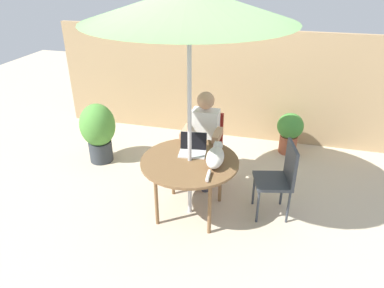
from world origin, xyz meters
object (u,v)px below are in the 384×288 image
(laptop, at_px, (193,147))
(cat, at_px, (215,156))
(potted_plant_by_chair, at_px, (98,130))
(patio_table, at_px, (190,164))
(chair_occupied, at_px, (207,140))
(person_seated, at_px, (204,134))
(chair_empty, at_px, (281,175))
(patio_umbrella, at_px, (189,4))
(potted_plant_near_fence, at_px, (290,131))

(laptop, bearing_deg, cat, -32.04)
(cat, height_order, potted_plant_by_chair, potted_plant_by_chair)
(patio_table, distance_m, potted_plant_by_chair, 1.82)
(patio_table, height_order, chair_occupied, chair_occupied)
(chair_occupied, relative_size, person_seated, 0.73)
(chair_occupied, bearing_deg, chair_empty, -31.88)
(chair_empty, distance_m, laptop, 1.04)
(chair_empty, relative_size, laptop, 2.74)
(person_seated, bearing_deg, patio_umbrella, -90.00)
(patio_umbrella, relative_size, chair_empty, 2.74)
(chair_empty, xyz_separation_m, cat, (-0.71, -0.23, 0.26))
(cat, height_order, potted_plant_near_fence, cat)
(patio_table, height_order, person_seated, person_seated)
(chair_occupied, xyz_separation_m, chair_empty, (0.99, -0.62, 0.00))
(chair_occupied, distance_m, chair_empty, 1.17)
(chair_empty, relative_size, potted_plant_near_fence, 1.41)
(chair_empty, xyz_separation_m, laptop, (-1.01, -0.04, 0.24))
(chair_empty, distance_m, potted_plant_by_chair, 2.66)
(laptop, relative_size, potted_plant_near_fence, 0.51)
(person_seated, distance_m, laptop, 0.51)
(patio_umbrella, xyz_separation_m, chair_occupied, (0.00, 0.86, -1.79))
(cat, xyz_separation_m, potted_plant_by_chair, (-1.88, 0.84, -0.29))
(laptop, bearing_deg, potted_plant_near_fence, 55.98)
(patio_table, height_order, laptop, laptop)
(patio_table, xyz_separation_m, chair_empty, (0.99, 0.24, -0.12))
(chair_empty, bearing_deg, patio_umbrella, -166.31)
(chair_empty, xyz_separation_m, potted_plant_near_fence, (0.09, 1.58, -0.16))
(person_seated, relative_size, potted_plant_near_fence, 1.94)
(person_seated, xyz_separation_m, cat, (0.29, -0.69, 0.09))
(chair_occupied, height_order, laptop, laptop)
(chair_occupied, relative_size, chair_empty, 1.00)
(chair_empty, xyz_separation_m, potted_plant_by_chair, (-2.59, 0.61, -0.03))
(laptop, bearing_deg, person_seated, 88.38)
(chair_occupied, distance_m, person_seated, 0.23)
(patio_table, xyz_separation_m, potted_plant_near_fence, (1.08, 1.82, -0.29))
(cat, bearing_deg, chair_occupied, 108.54)
(patio_umbrella, xyz_separation_m, potted_plant_by_chair, (-1.60, 0.85, -1.82))
(cat, xyz_separation_m, potted_plant_near_fence, (0.80, 1.81, -0.42))
(patio_umbrella, xyz_separation_m, potted_plant_near_fence, (1.08, 1.82, -1.95))
(patio_umbrella, distance_m, potted_plant_near_fence, 2.88)
(person_seated, bearing_deg, laptop, -91.62)
(chair_empty, bearing_deg, potted_plant_near_fence, 86.81)
(patio_table, bearing_deg, chair_empty, 13.69)
(patio_table, bearing_deg, person_seated, 90.00)
(patio_table, relative_size, cat, 1.66)
(patio_umbrella, bearing_deg, person_seated, 90.00)
(person_seated, relative_size, potted_plant_by_chair, 1.40)
(laptop, distance_m, potted_plant_by_chair, 1.74)
(patio_table, relative_size, potted_plant_near_fence, 1.70)
(chair_occupied, distance_m, laptop, 0.71)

